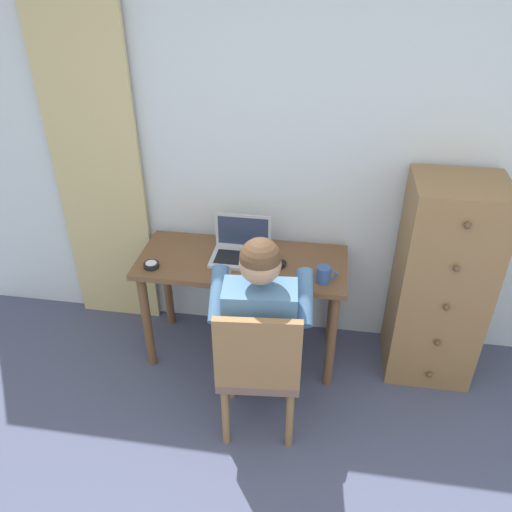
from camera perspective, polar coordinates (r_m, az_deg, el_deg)
name	(u,v)px	position (r m, az deg, el deg)	size (l,w,h in m)	color
wall_back	(311,158)	(3.04, 6.24, 10.85)	(4.80, 0.05, 2.50)	silver
curtain_panel	(97,167)	(3.34, -17.46, 9.53)	(0.57, 0.03, 2.28)	#CCB77A
desk	(242,276)	(3.09, -1.55, -2.23)	(1.24, 0.53, 0.72)	brown
dresser	(440,283)	(3.15, 20.00, -2.87)	(0.50, 0.47, 1.28)	olive
chair	(259,365)	(2.66, 0.29, -12.16)	(0.46, 0.44, 0.88)	brown
person_seated	(261,315)	(2.67, 0.57, -6.63)	(0.56, 0.61, 1.20)	#33384C
laptop	(241,249)	(3.03, -1.71, 0.83)	(0.34, 0.25, 0.24)	#B7BABF
computer_mouse	(281,264)	(2.96, 2.79, -0.90)	(0.06, 0.10, 0.03)	black
desk_clock	(151,265)	(3.01, -11.68, -1.01)	(0.09, 0.09, 0.03)	black
coffee_mug	(324,274)	(2.84, 7.64, -2.07)	(0.12, 0.08, 0.09)	#33518C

